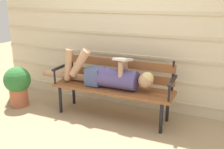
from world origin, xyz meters
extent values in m
plane|color=tan|center=(0.00, 0.00, 0.00)|extent=(12.00, 12.00, 0.00)
cube|color=beige|center=(0.00, 0.62, 1.23)|extent=(4.38, 0.06, 2.46)
cube|color=beige|center=(0.00, 0.58, 0.15)|extent=(4.38, 0.02, 0.04)
cube|color=beige|center=(0.00, 0.58, 0.46)|extent=(4.38, 0.02, 0.04)
cube|color=beige|center=(0.00, 0.58, 0.77)|extent=(4.38, 0.02, 0.04)
cube|color=beige|center=(0.00, 0.58, 1.08)|extent=(4.38, 0.02, 0.04)
cube|color=beige|center=(0.00, 0.58, 1.38)|extent=(4.38, 0.02, 0.04)
cube|color=brown|center=(0.00, -0.04, 0.41)|extent=(1.64, 0.14, 0.04)
cube|color=brown|center=(0.00, 0.11, 0.41)|extent=(1.64, 0.14, 0.04)
cube|color=brown|center=(0.00, 0.25, 0.41)|extent=(1.64, 0.14, 0.04)
cube|color=brown|center=(0.00, 0.32, 0.53)|extent=(1.57, 0.05, 0.11)
cube|color=brown|center=(0.00, 0.32, 0.71)|extent=(1.57, 0.05, 0.11)
cylinder|color=black|center=(-0.75, 0.32, 0.62)|extent=(0.03, 0.03, 0.39)
cylinder|color=black|center=(0.75, 0.32, 0.62)|extent=(0.03, 0.03, 0.39)
cylinder|color=black|center=(-0.72, -0.07, 0.19)|extent=(0.04, 0.04, 0.39)
cylinder|color=black|center=(0.72, -0.07, 0.19)|extent=(0.04, 0.04, 0.39)
cylinder|color=black|center=(-0.72, 0.28, 0.19)|extent=(0.04, 0.04, 0.39)
cylinder|color=black|center=(0.72, 0.28, 0.19)|extent=(0.04, 0.04, 0.39)
cube|color=black|center=(-0.79, 0.11, 0.63)|extent=(0.04, 0.42, 0.03)
cylinder|color=black|center=(-0.79, -0.07, 0.53)|extent=(0.03, 0.03, 0.20)
cube|color=black|center=(0.79, 0.11, 0.63)|extent=(0.04, 0.42, 0.03)
cylinder|color=black|center=(0.79, -0.07, 0.53)|extent=(0.03, 0.03, 0.20)
cylinder|color=#514784|center=(0.07, 0.11, 0.55)|extent=(0.54, 0.26, 0.26)
cube|color=#475684|center=(-0.26, 0.11, 0.55)|extent=(0.20, 0.24, 0.23)
sphere|color=tan|center=(0.46, 0.11, 0.58)|extent=(0.19, 0.19, 0.19)
sphere|color=#E0C67A|center=(0.48, 0.11, 0.62)|extent=(0.16, 0.16, 0.16)
cylinder|color=tan|center=(-0.45, 0.05, 0.73)|extent=(0.32, 0.11, 0.42)
cylinder|color=tan|center=(-0.64, 0.05, 0.69)|extent=(0.15, 0.09, 0.45)
cylinder|color=tan|center=(-0.75, 0.17, 0.48)|extent=(0.82, 0.10, 0.10)
cylinder|color=tan|center=(0.15, 0.03, 0.68)|extent=(0.06, 0.06, 0.26)
cylinder|color=tan|center=(0.15, 0.19, 0.68)|extent=(0.06, 0.06, 0.26)
cube|color=silver|center=(0.15, 0.11, 0.83)|extent=(0.20, 0.27, 0.07)
cylinder|color=#AD5B3D|center=(-1.43, -0.12, 0.13)|extent=(0.26, 0.26, 0.27)
sphere|color=#2D7033|center=(-1.43, -0.12, 0.41)|extent=(0.39, 0.39, 0.39)
camera|label=1|loc=(1.34, -2.88, 1.59)|focal=41.68mm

